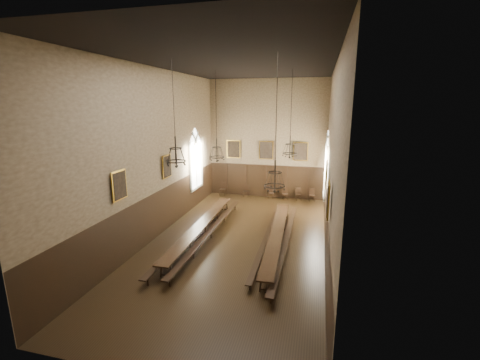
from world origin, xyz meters
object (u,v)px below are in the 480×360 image
at_px(table_right, 277,239).
at_px(chandelier_back_left, 217,152).
at_px(bench_left_inner, 211,233).
at_px(chair_2, 246,193).
at_px(table_left, 202,230).
at_px(chair_7, 312,197).
at_px(chair_6, 298,196).
at_px(bench_right_outer, 286,242).
at_px(chair_0, 223,191).
at_px(bench_right_inner, 266,241).
at_px(bench_left_outer, 193,233).
at_px(chair_4, 271,195).
at_px(chandelier_front_left, 176,155).
at_px(chandelier_back_right, 290,148).
at_px(chair_5, 285,196).
at_px(chandelier_front_right, 275,177).

bearing_deg(table_right, chandelier_back_left, 146.65).
distance_m(bench_left_inner, chair_2, 8.35).
xyz_separation_m(table_right, bench_left_inner, (-3.60, 0.14, -0.06)).
height_order(table_left, chair_7, chair_7).
distance_m(chair_6, chandelier_back_left, 8.48).
height_order(table_left, table_right, table_left).
height_order(table_left, bench_right_outer, table_left).
bearing_deg(chair_0, bench_right_inner, -59.35).
height_order(bench_left_outer, bench_left_inner, bench_left_inner).
xyz_separation_m(chair_4, chandelier_front_left, (-2.78, -10.72, 4.65)).
xyz_separation_m(bench_left_outer, chair_4, (2.98, 8.61, -0.04)).
relative_size(table_left, chandelier_back_right, 2.09).
relative_size(chair_4, chair_5, 0.91).
relative_size(table_left, chandelier_front_right, 1.89).
bearing_deg(chandelier_front_left, chair_6, 65.54).
bearing_deg(chair_7, chair_6, 166.03).
bearing_deg(chair_0, table_right, -56.27).
distance_m(table_left, chair_5, 9.04).
bearing_deg(chandelier_back_left, bench_left_inner, -80.47).
bearing_deg(chandelier_front_right, chair_5, 93.41).
bearing_deg(chandelier_front_left, chair_0, 95.96).
bearing_deg(chair_4, chair_7, -3.55).
height_order(bench_left_inner, chandelier_back_right, chandelier_back_right).
distance_m(table_left, chair_4, 8.71).
distance_m(chair_0, chandelier_back_right, 9.14).
height_order(table_left, bench_left_outer, table_left).
bearing_deg(table_left, chandelier_front_right, -35.12).
height_order(chair_0, chair_6, chair_0).
xyz_separation_m(chair_7, chandelier_front_left, (-5.89, -10.69, 4.62)).
xyz_separation_m(bench_right_outer, chair_6, (0.03, 8.67, -0.01)).
bearing_deg(chair_0, chair_6, 1.66).
bearing_deg(table_left, chair_6, 60.71).
relative_size(bench_right_inner, chandelier_front_left, 1.98).
relative_size(bench_right_inner, chandelier_back_left, 1.77).
height_order(bench_right_outer, chair_7, chair_7).
xyz_separation_m(chair_0, chair_5, (5.01, 0.02, -0.03)).
bearing_deg(bench_right_outer, chandelier_front_left, -157.02).
xyz_separation_m(table_left, chandelier_back_left, (0.13, 2.45, 4.00)).
height_order(chair_5, chair_7, chair_5).
height_order(chair_7, chandelier_back_left, chandelier_back_left).
bearing_deg(chair_7, bench_right_outer, -109.27).
height_order(chair_4, chandelier_front_left, chandelier_front_left).
xyz_separation_m(chair_4, chandelier_back_left, (-2.44, -5.87, 4.13)).
distance_m(bench_left_inner, bench_right_outer, 4.09).
bearing_deg(chair_6, bench_right_inner, -115.74).
distance_m(chair_2, chair_7, 5.08).
bearing_deg(table_right, chair_6, 86.57).
bearing_deg(bench_left_outer, chandelier_front_left, -84.68).
distance_m(chair_7, chandelier_back_right, 7.30).
height_order(bench_left_inner, chandelier_front_right, chandelier_front_right).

